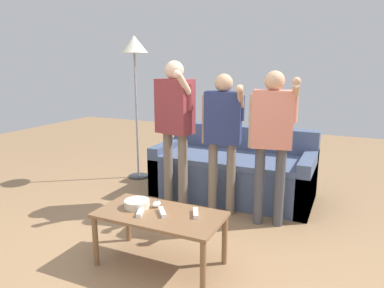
{
  "coord_description": "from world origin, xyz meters",
  "views": [
    {
      "loc": [
        1.17,
        -2.28,
        1.55
      ],
      "look_at": [
        -0.07,
        0.46,
        0.87
      ],
      "focal_mm": 33.12,
      "sensor_mm": 36.0,
      "label": 1
    }
  ],
  "objects": [
    {
      "name": "game_remote_wand_near",
      "position": [
        -0.07,
        -0.09,
        0.45
      ],
      "size": [
        0.13,
        0.15,
        0.03
      ],
      "color": "white",
      "rests_on": "coffee_table"
    },
    {
      "name": "floor_lamp",
      "position": [
        -1.47,
        1.72,
        1.67
      ],
      "size": [
        0.36,
        0.36,
        1.91
      ],
      "color": "#2D2D33",
      "rests_on": "ground"
    },
    {
      "name": "player_left",
      "position": [
        -0.53,
        1.02,
        1.0
      ],
      "size": [
        0.46,
        0.42,
        1.58
      ],
      "color": "#756656",
      "rests_on": "ground"
    },
    {
      "name": "coffee_table",
      "position": [
        -0.1,
        -0.09,
        0.38
      ],
      "size": [
        0.97,
        0.5,
        0.43
      ],
      "color": "brown",
      "rests_on": "ground"
    },
    {
      "name": "game_remote_wand_spare",
      "position": [
        -0.23,
        -0.15,
        0.45
      ],
      "size": [
        0.09,
        0.17,
        0.03
      ],
      "color": "white",
      "rests_on": "coffee_table"
    },
    {
      "name": "player_center",
      "position": [
        -0.0,
        1.04,
        0.92
      ],
      "size": [
        0.46,
        0.33,
        1.46
      ],
      "color": "#756656",
      "rests_on": "ground"
    },
    {
      "name": "couch",
      "position": [
        -0.05,
        1.61,
        0.29
      ],
      "size": [
        1.83,
        0.88,
        0.8
      ],
      "color": "#475675",
      "rests_on": "ground"
    },
    {
      "name": "ground_plane",
      "position": [
        0.0,
        0.0,
        0.0
      ],
      "size": [
        12.0,
        12.0,
        0.0
      ],
      "primitive_type": "plane",
      "color": "#93704C"
    },
    {
      "name": "snack_bowl",
      "position": [
        -0.32,
        -0.06,
        0.46
      ],
      "size": [
        0.2,
        0.2,
        0.06
      ],
      "primitive_type": "cylinder",
      "color": "beige",
      "rests_on": "coffee_table"
    },
    {
      "name": "player_right",
      "position": [
        0.51,
        0.98,
        0.94
      ],
      "size": [
        0.46,
        0.29,
        1.49
      ],
      "color": "#47474C",
      "rests_on": "ground"
    },
    {
      "name": "game_remote_nunchuk",
      "position": [
        -0.18,
        0.01,
        0.46
      ],
      "size": [
        0.06,
        0.09,
        0.05
      ],
      "color": "white",
      "rests_on": "coffee_table"
    },
    {
      "name": "game_remote_wand_far",
      "position": [
        0.16,
        -0.0,
        0.45
      ],
      "size": [
        0.1,
        0.16,
        0.03
      ],
      "color": "white",
      "rests_on": "coffee_table"
    }
  ]
}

